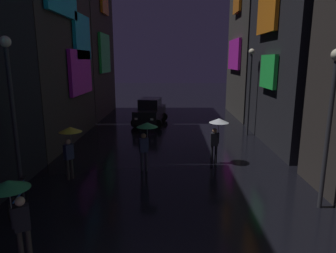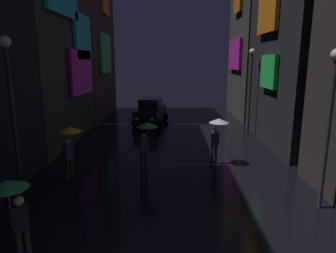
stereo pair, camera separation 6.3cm
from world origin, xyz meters
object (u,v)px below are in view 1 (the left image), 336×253
Objects in this scene: streetlamp_left_near at (12,101)px; pedestrian_foreground_left_yellow at (70,138)px; pedestrian_midstreet_centre_green at (146,133)px; bicycle_parked_at_storefront at (19,200)px; pedestrian_foreground_right_clear at (217,128)px; pedestrian_near_crossing_green at (13,199)px; streetlamp_right_far at (250,82)px; streetlamp_right_near at (331,111)px; car_distant at (150,112)px.

pedestrian_foreground_left_yellow is at bearing 57.91° from streetlamp_left_near.
pedestrian_midstreet_centre_green reaches higher than bicycle_parked_at_storefront.
pedestrian_foreground_left_yellow is at bearing -162.65° from pedestrian_foreground_right_clear.
streetlamp_right_far reaches higher than pedestrian_near_crossing_green.
streetlamp_right_near is at bearing -3.00° from streetlamp_left_near.
streetlamp_left_near is at bearing -137.50° from streetlamp_right_far.
pedestrian_foreground_right_clear is at bearing -67.05° from car_distant.
bicycle_parked_at_storefront is 0.42× the size of car_distant.
bicycle_parked_at_storefront is at bearing -145.69° from pedestrian_foreground_right_clear.
pedestrian_near_crossing_green is 1.00× the size of pedestrian_midstreet_centre_green.
pedestrian_near_crossing_green is 0.42× the size of streetlamp_right_near.
pedestrian_foreground_left_yellow is (-0.50, 5.27, 0.00)m from pedestrian_near_crossing_green.
pedestrian_foreground_left_yellow is 1.00× the size of pedestrian_foreground_right_clear.
streetlamp_left_near is (-0.40, 0.94, 3.01)m from bicycle_parked_at_storefront.
pedestrian_foreground_left_yellow is 6.39m from pedestrian_foreground_right_clear.
streetlamp_left_near is at bearing 177.00° from streetlamp_right_near.
streetlamp_right_far is at bearing -27.27° from car_distant.
bicycle_parked_at_storefront is (-6.85, -4.68, -1.28)m from pedestrian_foreground_right_clear.
streetlamp_right_near is at bearing -63.62° from car_distant.
pedestrian_foreground_left_yellow is at bearing 74.83° from bicycle_parked_at_storefront.
bicycle_parked_at_storefront is (-1.25, 2.50, -1.28)m from pedestrian_near_crossing_green.
pedestrian_midstreet_centre_green is 8.87m from streetlamp_right_far.
streetlamp_right_near is (5.92, -3.30, 1.51)m from pedestrian_midstreet_centre_green.
streetlamp_right_near is (10.00, -0.52, -0.22)m from streetlamp_left_near.
streetlamp_right_near is at bearing 19.23° from pedestrian_near_crossing_green.
pedestrian_foreground_right_clear is at bearing 17.35° from pedestrian_foreground_left_yellow.
streetlamp_right_far is (8.35, 12.60, 1.71)m from pedestrian_near_crossing_green.
bicycle_parked_at_storefront is at bearing -67.03° from streetlamp_left_near.
pedestrian_midstreet_centre_green reaches higher than car_distant.
pedestrian_foreground_right_clear is at bearing 52.04° from pedestrian_near_crossing_green.
streetlamp_right_far is 0.99× the size of streetlamp_left_near.
pedestrian_foreground_right_clear is at bearing 16.91° from pedestrian_midstreet_centre_green.
streetlamp_right_near is (6.46, -13.01, 2.25)m from car_distant.
pedestrian_near_crossing_green and pedestrian_midstreet_centre_green have the same top height.
streetlamp_right_far reaches higher than pedestrian_foreground_right_clear.
car_distant is at bearing 93.18° from pedestrian_midstreet_centre_green.
car_distant is (2.40, 10.66, -0.74)m from pedestrian_foreground_left_yellow.
streetlamp_right_far is (8.85, 7.33, 1.71)m from pedestrian_foreground_left_yellow.
streetlamp_right_far reaches higher than car_distant.
pedestrian_foreground_right_clear is 0.39× the size of streetlamp_left_near.
pedestrian_near_crossing_green is at bearing -84.53° from pedestrian_foreground_left_yellow.
pedestrian_foreground_right_clear is at bearing -116.89° from streetlamp_right_far.
pedestrian_midstreet_centre_green is 0.39× the size of streetlamp_left_near.
streetlamp_left_near is at bearing 112.97° from bicycle_parked_at_storefront.
streetlamp_right_far is at bearing 46.45° from bicycle_parked_at_storefront.
pedestrian_midstreet_centre_green is 0.39× the size of streetlamp_right_far.
pedestrian_midstreet_centre_green is at bearing -132.81° from streetlamp_right_far.
car_distant is at bearing 74.16° from streetlamp_left_near.
pedestrian_near_crossing_green is at bearing -111.38° from pedestrian_midstreet_centre_green.
pedestrian_foreground_right_clear is 0.39× the size of streetlamp_right_far.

